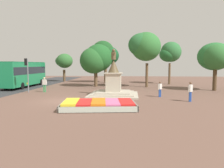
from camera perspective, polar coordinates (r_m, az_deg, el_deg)
The scene contains 14 objects.
ground_plane at distance 19.68m, azimuth -12.89°, elevation -4.42°, with size 83.51×83.51×0.00m, color brown.
flower_planter at distance 16.21m, azimuth -3.60°, elevation -5.43°, with size 5.88×4.06×0.55m.
statue_monument at distance 22.69m, azimuth 0.41°, elevation -0.53°, with size 5.04×5.04×4.83m.
traffic_light_mid_block at distance 26.76m, azimuth -21.33°, elevation 3.61°, with size 0.41×0.30×3.90m.
city_bus at distance 33.51m, azimuth -22.17°, elevation 2.74°, with size 2.71×10.31×3.58m.
pedestrian_with_handbag at distance 22.12m, azimuth 12.42°, elevation -1.07°, with size 0.44×0.42×1.54m.
pedestrian_near_planter at distance 26.54m, azimuth -17.24°, elevation 0.12°, with size 0.57×0.24×1.74m.
pedestrian_crossing_plaza at distance 20.04m, azimuth 19.79°, elevation -1.52°, with size 0.44×0.42×1.73m.
park_tree_far_left at distance 37.35m, azimuth 14.92°, elevation 7.85°, with size 3.57×3.46×6.94m.
park_tree_behind_statue at distance 38.85m, azimuth -1.64°, elevation 7.87°, with size 4.71×4.50×7.35m.
park_tree_far_right at distance 31.22m, azimuth 8.50°, elevation 9.76°, with size 4.54×4.46×7.71m.
park_tree_street_side at distance 29.77m, azimuth 25.38°, elevation 6.44°, with size 4.12×4.37×5.92m.
park_tree_mid_canopy at distance 42.36m, azimuth -12.61°, elevation 5.83°, with size 3.55×3.56×5.23m.
park_tree_distant at distance 32.07m, azimuth -4.40°, elevation 6.35°, with size 4.83×4.81×6.15m.
Camera 1 is at (6.09, -18.44, 3.22)m, focal length 35.00 mm.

